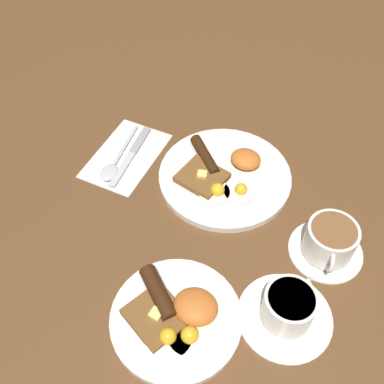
# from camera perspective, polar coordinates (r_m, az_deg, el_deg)

# --- Properties ---
(ground_plane) EXTENTS (3.00, 3.00, 0.00)m
(ground_plane) POSITION_cam_1_polar(r_m,az_deg,el_deg) (0.97, 4.15, 1.69)
(ground_plane) COLOR brown
(breakfast_plate_near) EXTENTS (0.28, 0.28, 0.04)m
(breakfast_plate_near) POSITION_cam_1_polar(r_m,az_deg,el_deg) (0.96, 4.09, 2.14)
(breakfast_plate_near) COLOR white
(breakfast_plate_near) RESTS_ON ground_plane
(breakfast_plate_far) EXTENTS (0.22, 0.22, 0.05)m
(breakfast_plate_far) POSITION_cam_1_polar(r_m,az_deg,el_deg) (0.78, -2.04, -15.51)
(breakfast_plate_far) COLOR white
(breakfast_plate_far) RESTS_ON ground_plane
(teacup_near) EXTENTS (0.14, 0.14, 0.07)m
(teacup_near) POSITION_cam_1_polar(r_m,az_deg,el_deg) (0.87, 17.03, -6.12)
(teacup_near) COLOR white
(teacup_near) RESTS_ON ground_plane
(teacup_far) EXTENTS (0.16, 0.16, 0.07)m
(teacup_far) POSITION_cam_1_polar(r_m,az_deg,el_deg) (0.79, 12.05, -14.36)
(teacup_far) COLOR white
(teacup_far) RESTS_ON ground_plane
(napkin) EXTENTS (0.13, 0.21, 0.01)m
(napkin) POSITION_cam_1_polar(r_m,az_deg,el_deg) (1.02, -8.37, 4.63)
(napkin) COLOR white
(napkin) RESTS_ON ground_plane
(knife) EXTENTS (0.03, 0.19, 0.01)m
(knife) POSITION_cam_1_polar(r_m,az_deg,el_deg) (1.02, -7.55, 5.04)
(knife) COLOR silver
(knife) RESTS_ON napkin
(spoon) EXTENTS (0.04, 0.18, 0.01)m
(spoon) POSITION_cam_1_polar(r_m,az_deg,el_deg) (1.00, -10.07, 3.20)
(spoon) COLOR silver
(spoon) RESTS_ON napkin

